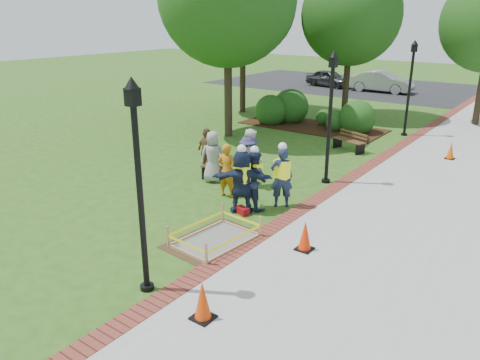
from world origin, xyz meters
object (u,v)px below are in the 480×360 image
Objects in this scene: wet_concrete_pad at (215,233)px; hivis_worker_c at (254,178)px; hivis_worker_a at (242,179)px; bench_near at (222,174)px; lamp_near at (138,173)px; hivis_worker_b at (282,175)px; cone_front at (203,301)px.

hivis_worker_c reaches higher than wet_concrete_pad.
hivis_worker_a is 1.06× the size of hivis_worker_c.
bench_near is 0.80× the size of hivis_worker_c.
lamp_near is 5.56m from hivis_worker_b.
bench_near is at bearing 125.85° from cone_front.
hivis_worker_b is (-0.12, 5.34, -1.53)m from lamp_near.
lamp_near is (-1.57, 0.08, 2.10)m from cone_front.
lamp_near is at bearing 176.90° from cone_front.
cone_front reaches higher than wet_concrete_pad.
hivis_worker_c is at bearing -30.24° from bench_near.
hivis_worker_b is at bearing 107.23° from cone_front.
wet_concrete_pad is at bearing -92.01° from hivis_worker_b.
lamp_near is 4.67m from hivis_worker_a.
lamp_near reaches higher than wet_concrete_pad.
wet_concrete_pad is at bearing 95.05° from lamp_near.
wet_concrete_pad is at bearing -53.63° from bench_near.
bench_near is 0.35× the size of lamp_near.
cone_front is 5.71m from hivis_worker_b.
wet_concrete_pad is 1.32× the size of hivis_worker_c.
wet_concrete_pad is 1.65× the size of bench_near.
hivis_worker_b is (0.69, 0.99, -0.02)m from hivis_worker_a.
hivis_worker_a is at bearing 107.17° from wet_concrete_pad.
lamp_near is 2.22× the size of hivis_worker_b.
wet_concrete_pad is 3.33m from lamp_near.
wet_concrete_pad is 2.98m from hivis_worker_b.
hivis_worker_a is 1.21m from hivis_worker_b.
wet_concrete_pad is at bearing -72.83° from hivis_worker_a.
hivis_worker_a is 1.02× the size of hivis_worker_b.
hivis_worker_b is at bearing 45.46° from hivis_worker_c.
hivis_worker_c is at bearing 73.02° from hivis_worker_a.
bench_near is 1.89× the size of cone_front.
wet_concrete_pad is 0.57× the size of lamp_near.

